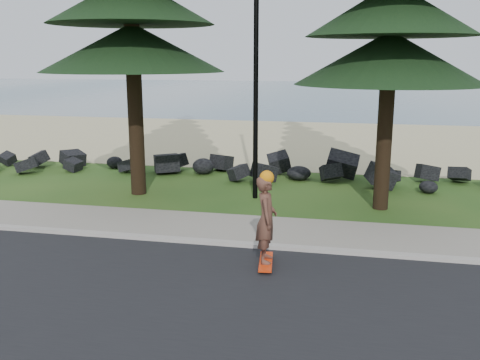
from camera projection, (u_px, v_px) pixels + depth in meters
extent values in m
plane|color=#204916|center=(231.00, 232.00, 12.43)|extent=(160.00, 160.00, 0.00)
cube|color=black|center=(165.00, 324.00, 8.14)|extent=(160.00, 7.00, 0.02)
cube|color=#ACA49B|center=(221.00, 243.00, 11.56)|extent=(160.00, 0.20, 0.10)
cube|color=gray|center=(233.00, 228.00, 12.61)|extent=(160.00, 2.00, 0.08)
cube|color=#C2B581|center=(296.00, 140.00, 26.26)|extent=(160.00, 15.00, 0.01)
cube|color=#3D6376|center=(329.00, 93.00, 61.07)|extent=(160.00, 58.00, 0.01)
cylinder|color=black|center=(256.00, 56.00, 14.58)|extent=(0.14, 0.14, 8.00)
cube|color=red|center=(266.00, 262.00, 10.39)|extent=(0.37, 1.04, 0.03)
imported|color=brown|center=(266.00, 219.00, 10.19)|extent=(0.48, 0.66, 1.70)
sphere|color=orange|center=(267.00, 178.00, 10.01)|extent=(0.27, 0.27, 0.27)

